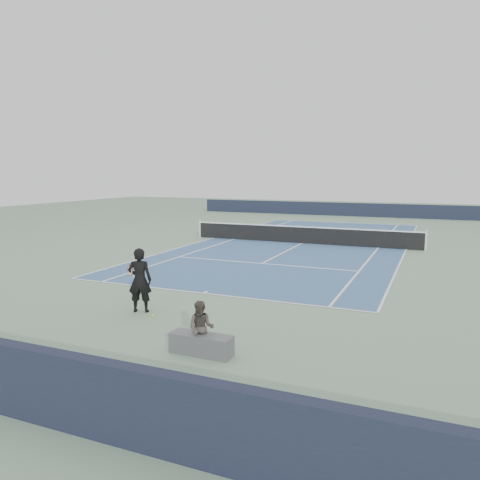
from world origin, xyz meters
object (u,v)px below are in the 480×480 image
at_px(tennis_net, 302,234).
at_px(spectator_bench, 201,336).
at_px(tennis_ball, 153,316).
at_px(tennis_player, 140,280).

xyz_separation_m(tennis_net, spectator_bench, (2.34, -16.45, -0.09)).
bearing_deg(tennis_ball, spectator_bench, -36.60).
relative_size(tennis_ball, spectator_bench, 0.05).
relative_size(tennis_net, spectator_bench, 8.91).
xyz_separation_m(tennis_ball, spectator_bench, (2.45, -1.82, 0.38)).
bearing_deg(tennis_net, tennis_player, -92.80).
relative_size(tennis_player, spectator_bench, 1.26).
bearing_deg(tennis_player, tennis_net, 87.20).
height_order(tennis_ball, spectator_bench, spectator_bench).
height_order(tennis_player, tennis_ball, tennis_player).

